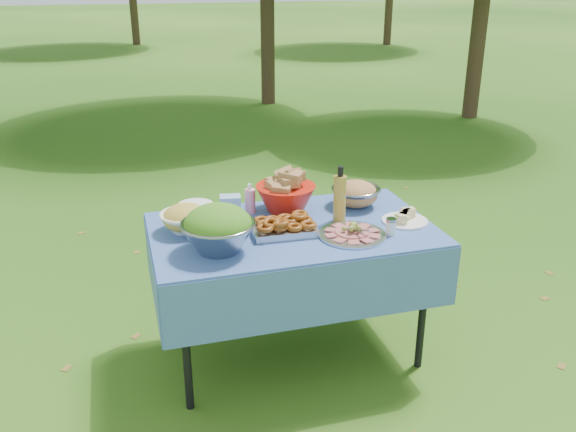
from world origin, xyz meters
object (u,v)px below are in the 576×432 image
object	(u,v)px
bread_bowl	(286,191)
charcuterie_platter	(352,229)
picnic_table	(292,292)
plate_stack	(196,209)
salad_bowl	(218,228)
pasta_bowl_steel	(356,193)
oil_bottle	(340,194)

from	to	relation	value
bread_bowl	charcuterie_platter	world-z (taller)	bread_bowl
picnic_table	charcuterie_platter	xyz separation A→B (m)	(0.26, -0.18, 0.42)
plate_stack	charcuterie_platter	distance (m)	0.88
salad_bowl	plate_stack	bearing A→B (deg)	94.68
plate_stack	pasta_bowl_steel	bearing A→B (deg)	-6.77
picnic_table	bread_bowl	xyz separation A→B (m)	(0.03, 0.25, 0.49)
picnic_table	oil_bottle	bearing A→B (deg)	4.94
plate_stack	charcuterie_platter	bearing A→B (deg)	-35.02
bread_bowl	pasta_bowl_steel	size ratio (longest dim) A/B	1.23
salad_bowl	bread_bowl	xyz separation A→B (m)	(0.45, 0.42, -0.00)
charcuterie_platter	oil_bottle	xyz separation A→B (m)	(0.01, 0.20, 0.11)
plate_stack	oil_bottle	size ratio (longest dim) A/B	0.64
picnic_table	oil_bottle	xyz separation A→B (m)	(0.27, 0.02, 0.53)
pasta_bowl_steel	bread_bowl	bearing A→B (deg)	174.78
bread_bowl	pasta_bowl_steel	bearing A→B (deg)	-5.22
charcuterie_platter	oil_bottle	size ratio (longest dim) A/B	1.14
salad_bowl	oil_bottle	xyz separation A→B (m)	(0.68, 0.19, 0.04)
salad_bowl	pasta_bowl_steel	world-z (taller)	salad_bowl
pasta_bowl_steel	charcuterie_platter	size ratio (longest dim) A/B	0.79
picnic_table	plate_stack	bearing A→B (deg)	144.82
picnic_table	plate_stack	distance (m)	0.70
salad_bowl	charcuterie_platter	distance (m)	0.68
bread_bowl	plate_stack	bearing A→B (deg)	171.96
oil_bottle	picnic_table	bearing A→B (deg)	-175.06
bread_bowl	oil_bottle	distance (m)	0.33
salad_bowl	charcuterie_platter	size ratio (longest dim) A/B	1.02
plate_stack	bread_bowl	distance (m)	0.50
picnic_table	charcuterie_platter	bearing A→B (deg)	-34.74
plate_stack	pasta_bowl_steel	distance (m)	0.90
charcuterie_platter	oil_bottle	distance (m)	0.23
picnic_table	salad_bowl	distance (m)	0.67
plate_stack	charcuterie_platter	size ratio (longest dim) A/B	0.56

